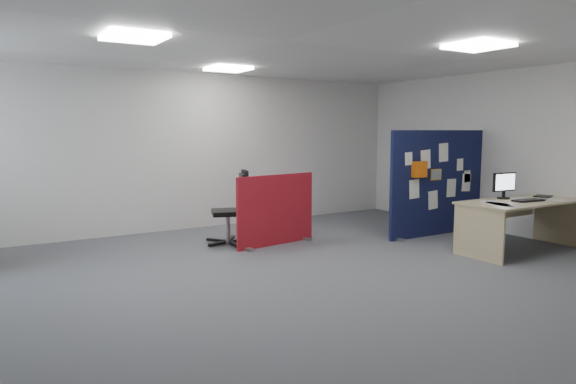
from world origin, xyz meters
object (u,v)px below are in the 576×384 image
navy_divider (438,183)px  office_chair (235,203)px  monitor_main (504,184)px  red_divider (276,211)px  main_desk (519,211)px

navy_divider → office_chair: 3.33m
office_chair → monitor_main: bearing=-16.7°
navy_divider → red_divider: 2.76m
monitor_main → office_chair: (-3.18, 2.31, -0.32)m
navy_divider → office_chair: (-3.13, 1.11, -0.24)m
red_divider → main_desk: bearing=-46.4°
main_desk → monitor_main: bearing=108.6°
monitor_main → office_chair: office_chair is taller
navy_divider → monitor_main: 1.20m
monitor_main → red_divider: (-2.68, 1.93, -0.43)m
office_chair → red_divider: bearing=-18.2°
main_desk → office_chair: bearing=142.2°
monitor_main → office_chair: 3.94m
main_desk → office_chair: 4.11m
main_desk → monitor_main: monitor_main is taller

